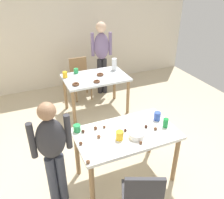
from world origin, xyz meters
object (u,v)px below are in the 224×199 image
object	(u,v)px
soda_can	(166,123)
chair_near_table	(142,197)
dining_table_near	(126,139)
person_girl_near	(52,148)
pitcher_far	(114,64)
chair_far_table	(80,76)
person_adult_far	(102,52)
mixing_bowl	(137,135)
dining_table_far	(96,81)

from	to	relation	value
soda_can	chair_near_table	bearing A→B (deg)	-136.76
dining_table_near	person_girl_near	xyz separation A→B (m)	(-0.91, -0.03, 0.18)
dining_table_near	chair_near_table	bearing A→B (deg)	-103.67
soda_can	pitcher_far	size ratio (longest dim) A/B	0.52
dining_table_near	pitcher_far	xyz separation A→B (m)	(0.71, 1.98, 0.22)
chair_far_table	pitcher_far	distance (m)	0.89
soda_can	pitcher_far	distance (m)	2.08
person_adult_far	soda_can	xyz separation A→B (m)	(-0.13, -2.62, -0.16)
chair_near_table	chair_far_table	distance (m)	3.31
pitcher_far	soda_can	bearing A→B (deg)	-95.35
person_adult_far	pitcher_far	size ratio (longest dim) A/B	6.79
chair_near_table	pitcher_far	world-z (taller)	pitcher_far
chair_far_table	soda_can	xyz separation A→B (m)	(0.37, -2.64, 0.31)
pitcher_far	mixing_bowl	bearing A→B (deg)	-106.75
chair_near_table	person_girl_near	distance (m)	1.07
person_adult_far	soda_can	size ratio (longest dim) A/B	13.14
person_girl_near	mixing_bowl	xyz separation A→B (m)	(0.98, -0.11, -0.04)
dining_table_near	pitcher_far	size ratio (longest dim) A/B	5.37
mixing_bowl	soda_can	bearing A→B (deg)	6.19
mixing_bowl	dining_table_far	bearing A→B (deg)	84.94
soda_can	pitcher_far	bearing A→B (deg)	84.65
mixing_bowl	person_adult_far	bearing A→B (deg)	77.74
person_adult_far	soda_can	world-z (taller)	person_adult_far
chair_near_table	person_girl_near	xyz separation A→B (m)	(-0.73, 0.71, 0.33)
dining_table_near	soda_can	xyz separation A→B (m)	(0.51, -0.09, 0.16)
chair_near_table	person_adult_far	xyz separation A→B (m)	(0.83, 3.27, 0.47)
person_girl_near	dining_table_far	bearing A→B (deg)	57.88
dining_table_far	soda_can	size ratio (longest dim) A/B	9.80
chair_far_table	person_adult_far	size ratio (longest dim) A/B	0.54
chair_far_table	person_adult_far	distance (m)	0.69
person_adult_far	soda_can	distance (m)	2.62
mixing_bowl	chair_far_table	bearing A→B (deg)	88.50
dining_table_near	dining_table_far	distance (m)	1.82
chair_near_table	person_girl_near	bearing A→B (deg)	135.86
dining_table_far	chair_far_table	world-z (taller)	chair_far_table
dining_table_far	person_girl_near	world-z (taller)	person_girl_near
dining_table_far	mixing_bowl	size ratio (longest dim) A/B	6.47
person_girl_near	person_adult_far	size ratio (longest dim) A/B	0.87
chair_far_table	pitcher_far	xyz separation A→B (m)	(0.57, -0.57, 0.37)
dining_table_far	pitcher_far	distance (m)	0.54
dining_table_far	chair_far_table	bearing A→B (deg)	97.78
dining_table_far	chair_far_table	xyz separation A→B (m)	(-0.10, 0.74, -0.15)
chair_near_table	pitcher_far	xyz separation A→B (m)	(0.89, 2.72, 0.37)
mixing_bowl	chair_near_table	bearing A→B (deg)	-112.33
chair_near_table	mixing_bowl	bearing A→B (deg)	67.67
dining_table_far	person_girl_near	xyz separation A→B (m)	(-1.15, -1.84, 0.18)
person_girl_near	person_adult_far	bearing A→B (deg)	58.59
dining_table_near	pitcher_far	distance (m)	2.12
person_adult_far	soda_can	bearing A→B (deg)	-92.94
chair_far_table	dining_table_near	bearing A→B (deg)	-93.09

